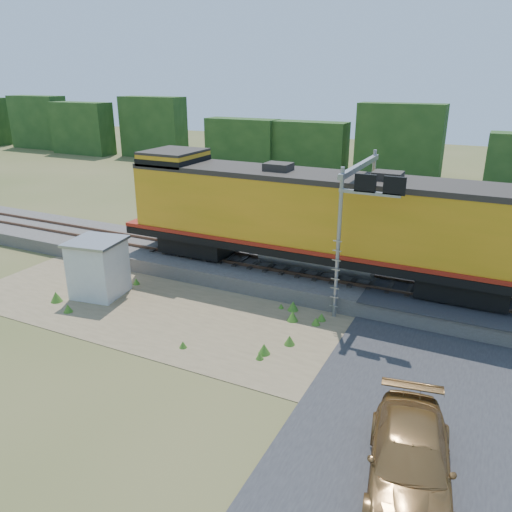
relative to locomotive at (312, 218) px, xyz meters
The scene contains 11 objects.
ground 7.06m from the locomotive, 92.92° to the right, with size 140.00×140.00×0.00m, color #475123.
ballast 3.33m from the locomotive, behind, with size 70.00×5.00×0.80m, color slate.
rails 2.85m from the locomotive, behind, with size 70.00×1.54×0.16m.
dirt_shoulder 7.02m from the locomotive, 112.75° to the right, with size 26.00×8.00×0.03m, color #8C7754.
road 9.25m from the locomotive, 38.15° to the right, with size 7.00×66.00×0.86m.
tree_line_north 32.01m from the locomotive, 90.55° to the left, with size 130.00×3.00×6.50m.
weed_clumps 7.94m from the locomotive, 122.83° to the right, with size 15.00×6.20×0.56m, color #427722, non-canonical shape.
locomotive is the anchor object (origin of this frame).
shed 10.85m from the locomotive, 148.14° to the right, with size 2.78×2.78×2.89m.
signal_gantry 3.06m from the locomotive, 14.13° to the right, with size 2.72×6.20×6.85m.
car 13.82m from the locomotive, 58.29° to the right, with size 2.19×5.38×1.56m, color olive.
Camera 1 is at (8.40, -16.77, 10.38)m, focal length 35.00 mm.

